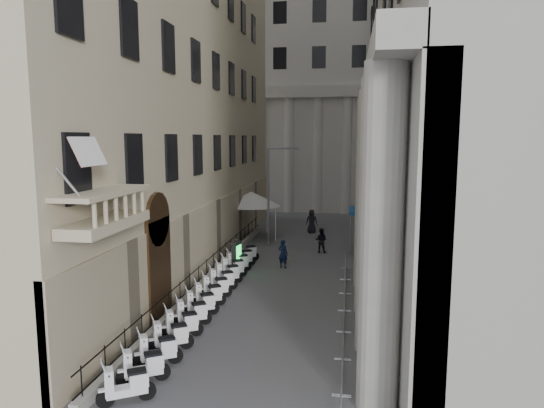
# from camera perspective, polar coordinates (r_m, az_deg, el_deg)

# --- Properties ---
(far_building) EXTENTS (22.00, 10.00, 30.00)m
(far_building) POSITION_cam_1_polar(r_m,az_deg,el_deg) (56.32, 5.85, 15.00)
(far_building) COLOR #B6B2AC
(far_building) RESTS_ON ground
(iron_fence) EXTENTS (0.30, 28.00, 1.40)m
(iron_fence) POSITION_cam_1_polar(r_m,az_deg,el_deg) (28.03, -7.15, -8.69)
(iron_fence) COLOR black
(iron_fence) RESTS_ON ground
(blue_awning) EXTENTS (1.60, 3.00, 3.00)m
(blue_awning) POSITION_cam_1_polar(r_m,az_deg,el_deg) (34.71, 10.27, -5.52)
(blue_awning) COLOR navy
(blue_awning) RESTS_ON ground
(flag) EXTENTS (1.00, 1.40, 8.20)m
(flag) POSITION_cam_1_polar(r_m,az_deg,el_deg) (16.73, -19.47, -20.98)
(flag) COLOR #9E0C11
(flag) RESTS_ON ground
(scooter_0) EXTENTS (1.49, 1.20, 1.50)m
(scooter_0) POSITION_cam_1_polar(r_m,az_deg,el_deg) (16.36, -16.63, -21.56)
(scooter_0) COLOR white
(scooter_0) RESTS_ON ground
(scooter_1) EXTENTS (1.49, 1.20, 1.50)m
(scooter_1) POSITION_cam_1_polar(r_m,az_deg,el_deg) (17.33, -14.78, -19.72)
(scooter_1) COLOR white
(scooter_1) RESTS_ON ground
(scooter_2) EXTENTS (1.49, 1.20, 1.50)m
(scooter_2) POSITION_cam_1_polar(r_m,az_deg,el_deg) (18.33, -13.16, -18.06)
(scooter_2) COLOR white
(scooter_2) RESTS_ON ground
(scooter_3) EXTENTS (1.49, 1.20, 1.50)m
(scooter_3) POSITION_cam_1_polar(r_m,az_deg,el_deg) (19.35, -11.75, -16.57)
(scooter_3) COLOR white
(scooter_3) RESTS_ON ground
(scooter_4) EXTENTS (1.49, 1.20, 1.50)m
(scooter_4) POSITION_cam_1_polar(r_m,az_deg,el_deg) (20.40, -10.49, -15.22)
(scooter_4) COLOR white
(scooter_4) RESTS_ON ground
(scooter_5) EXTENTS (1.49, 1.20, 1.50)m
(scooter_5) POSITION_cam_1_polar(r_m,az_deg,el_deg) (21.46, -9.37, -14.00)
(scooter_5) COLOR white
(scooter_5) RESTS_ON ground
(scooter_6) EXTENTS (1.49, 1.20, 1.50)m
(scooter_6) POSITION_cam_1_polar(r_m,az_deg,el_deg) (22.54, -8.37, -12.89)
(scooter_6) COLOR white
(scooter_6) RESTS_ON ground
(scooter_7) EXTENTS (1.49, 1.20, 1.50)m
(scooter_7) POSITION_cam_1_polar(r_m,az_deg,el_deg) (23.63, -7.46, -11.87)
(scooter_7) COLOR white
(scooter_7) RESTS_ON ground
(scooter_8) EXTENTS (1.49, 1.20, 1.50)m
(scooter_8) POSITION_cam_1_polar(r_m,az_deg,el_deg) (24.74, -6.65, -10.95)
(scooter_8) COLOR white
(scooter_8) RESTS_ON ground
(scooter_9) EXTENTS (1.49, 1.20, 1.50)m
(scooter_9) POSITION_cam_1_polar(r_m,az_deg,el_deg) (25.85, -5.91, -10.10)
(scooter_9) COLOR white
(scooter_9) RESTS_ON ground
(scooter_10) EXTENTS (1.49, 1.20, 1.50)m
(scooter_10) POSITION_cam_1_polar(r_m,az_deg,el_deg) (26.97, -5.23, -9.32)
(scooter_10) COLOR white
(scooter_10) RESTS_ON ground
(scooter_11) EXTENTS (1.49, 1.20, 1.50)m
(scooter_11) POSITION_cam_1_polar(r_m,az_deg,el_deg) (28.11, -4.61, -8.61)
(scooter_11) COLOR white
(scooter_11) RESTS_ON ground
(scooter_12) EXTENTS (1.49, 1.20, 1.50)m
(scooter_12) POSITION_cam_1_polar(r_m,az_deg,el_deg) (29.25, -4.04, -7.94)
(scooter_12) COLOR white
(scooter_12) RESTS_ON ground
(scooter_13) EXTENTS (1.49, 1.20, 1.50)m
(scooter_13) POSITION_cam_1_polar(r_m,az_deg,el_deg) (30.39, -3.51, -7.33)
(scooter_13) COLOR white
(scooter_13) RESTS_ON ground
(scooter_14) EXTENTS (1.49, 1.20, 1.50)m
(scooter_14) POSITION_cam_1_polar(r_m,az_deg,el_deg) (31.54, -3.03, -6.76)
(scooter_14) COLOR white
(scooter_14) RESTS_ON ground
(barrier_1) EXTENTS (0.60, 2.40, 1.10)m
(barrier_1) POSITION_cam_1_polar(r_m,az_deg,el_deg) (17.35, 8.25, -19.49)
(barrier_1) COLOR #B3B6BB
(barrier_1) RESTS_ON ground
(barrier_2) EXTENTS (0.60, 2.40, 1.10)m
(barrier_2) POSITION_cam_1_polar(r_m,az_deg,el_deg) (19.61, 8.37, -16.15)
(barrier_2) COLOR #B3B6BB
(barrier_2) RESTS_ON ground
(barrier_3) EXTENTS (0.60, 2.40, 1.10)m
(barrier_3) POSITION_cam_1_polar(r_m,az_deg,el_deg) (21.92, 8.47, -13.50)
(barrier_3) COLOR #B3B6BB
(barrier_3) RESTS_ON ground
(barrier_4) EXTENTS (0.60, 2.40, 1.10)m
(barrier_4) POSITION_cam_1_polar(r_m,az_deg,el_deg) (24.27, 8.54, -11.36)
(barrier_4) COLOR #B3B6BB
(barrier_4) RESTS_ON ground
(barrier_5) EXTENTS (0.60, 2.40, 1.10)m
(barrier_5) POSITION_cam_1_polar(r_m,az_deg,el_deg) (26.64, 8.60, -9.60)
(barrier_5) COLOR #B3B6BB
(barrier_5) RESTS_ON ground
(barrier_6) EXTENTS (0.60, 2.40, 1.10)m
(barrier_6) POSITION_cam_1_polar(r_m,az_deg,el_deg) (29.04, 8.65, -8.13)
(barrier_6) COLOR #B3B6BB
(barrier_6) RESTS_ON ground
(security_tent) EXTENTS (4.56, 4.56, 3.70)m
(security_tent) POSITION_cam_1_polar(r_m,az_deg,el_deg) (37.77, -1.53, 0.46)
(security_tent) COLOR white
(security_tent) RESTS_ON ground
(street_lamp) EXTENTS (2.24, 0.99, 7.21)m
(street_lamp) POSITION_cam_1_polar(r_m,az_deg,el_deg) (35.52, -0.02, 1.87)
(street_lamp) COLOR gray
(street_lamp) RESTS_ON ground
(info_kiosk) EXTENTS (0.42, 0.90, 1.84)m
(info_kiosk) POSITION_cam_1_polar(r_m,az_deg,el_deg) (28.93, -4.17, -6.21)
(info_kiosk) COLOR black
(info_kiosk) RESTS_ON ground
(pedestrian_a) EXTENTS (0.75, 0.62, 1.75)m
(pedestrian_a) POSITION_cam_1_polar(r_m,az_deg,el_deg) (29.79, 1.31, -5.89)
(pedestrian_a) COLOR black
(pedestrian_a) RESTS_ON ground
(pedestrian_b) EXTENTS (0.94, 0.79, 1.72)m
(pedestrian_b) POSITION_cam_1_polar(r_m,az_deg,el_deg) (33.85, 5.79, -4.28)
(pedestrian_b) COLOR black
(pedestrian_b) RESTS_ON ground
(pedestrian_c) EXTENTS (0.97, 0.64, 1.96)m
(pedestrian_c) POSITION_cam_1_polar(r_m,az_deg,el_deg) (40.70, 4.69, -2.04)
(pedestrian_c) COLOR black
(pedestrian_c) RESTS_ON ground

